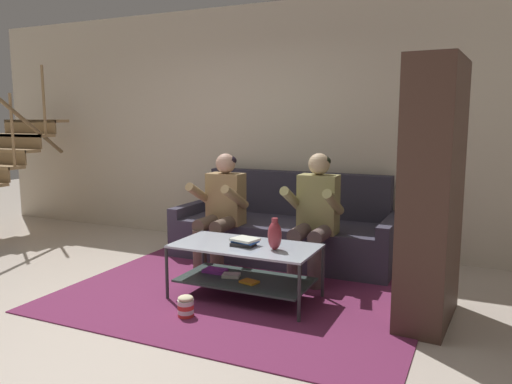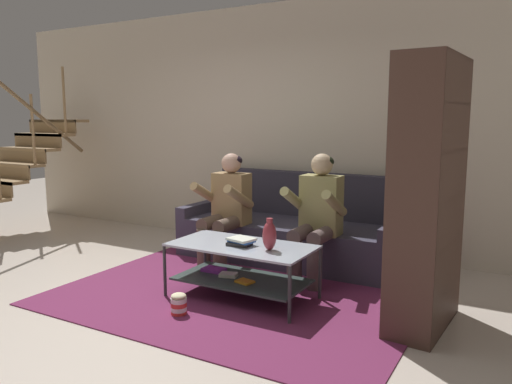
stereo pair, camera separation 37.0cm
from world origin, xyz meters
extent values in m
plane|color=beige|center=(0.00, 0.00, 0.00)|extent=(16.80, 16.80, 0.00)
cube|color=beige|center=(0.00, 2.46, 1.45)|extent=(8.40, 0.12, 2.90)
cube|color=#A28055|center=(-3.26, 1.45, 1.13)|extent=(0.98, 0.26, 0.04)
cube|color=#A28055|center=(-3.26, 1.71, 1.32)|extent=(0.98, 0.26, 0.04)
cube|color=olive|center=(-3.26, 1.59, 1.25)|extent=(0.98, 0.02, 0.19)
cube|color=#A28055|center=(-3.26, 1.97, 1.51)|extent=(0.98, 0.26, 0.04)
cube|color=olive|center=(-3.26, 1.85, 1.44)|extent=(0.98, 0.02, 0.19)
cylinder|color=#A28055|center=(-2.81, 1.20, 1.41)|extent=(0.04, 0.04, 0.90)
cylinder|color=#A28055|center=(-2.81, 1.71, 1.79)|extent=(0.04, 0.04, 0.90)
cylinder|color=brown|center=(-2.81, 1.07, 1.76)|extent=(0.05, 1.83, 1.38)
cube|color=#393546|center=(0.56, 1.84, 0.22)|extent=(2.18, 0.96, 0.43)
cube|color=#302D3C|center=(0.56, 2.23, 0.69)|extent=(2.18, 0.18, 0.50)
cube|color=#393546|center=(-0.59, 1.84, 0.28)|extent=(0.13, 0.96, 0.55)
cube|color=#393546|center=(1.71, 1.84, 0.28)|extent=(0.13, 0.96, 0.55)
cylinder|color=brown|center=(-0.05, 1.05, 0.22)|extent=(0.14, 0.14, 0.43)
cylinder|color=brown|center=(0.15, 1.05, 0.22)|extent=(0.14, 0.14, 0.43)
cylinder|color=brown|center=(-0.05, 1.23, 0.47)|extent=(0.14, 0.42, 0.14)
cylinder|color=brown|center=(0.15, 1.23, 0.47)|extent=(0.14, 0.42, 0.14)
cube|color=#997B50|center=(0.05, 1.44, 0.70)|extent=(0.38, 0.22, 0.54)
cylinder|color=#997B50|center=(-0.16, 1.26, 0.76)|extent=(0.09, 0.49, 0.31)
cylinder|color=#997B50|center=(0.25, 1.26, 0.76)|extent=(0.09, 0.49, 0.31)
sphere|color=tan|center=(0.05, 1.44, 1.08)|extent=(0.21, 0.21, 0.21)
ellipsoid|color=black|center=(0.05, 1.46, 1.11)|extent=(0.21, 0.21, 0.13)
cylinder|color=brown|center=(0.97, 1.05, 0.22)|extent=(0.14, 0.14, 0.43)
cylinder|color=brown|center=(1.17, 1.05, 0.22)|extent=(0.14, 0.14, 0.43)
cylinder|color=brown|center=(0.97, 1.23, 0.47)|extent=(0.14, 0.42, 0.14)
cylinder|color=brown|center=(1.17, 1.23, 0.47)|extent=(0.14, 0.42, 0.14)
cube|color=#8F8752|center=(1.07, 1.44, 0.72)|extent=(0.38, 0.22, 0.58)
cylinder|color=#8F8752|center=(0.87, 1.26, 0.78)|extent=(0.09, 0.49, 0.31)
cylinder|color=#8F8752|center=(1.28, 1.26, 0.78)|extent=(0.09, 0.49, 0.31)
sphere|color=tan|center=(1.07, 1.44, 1.11)|extent=(0.21, 0.21, 0.21)
ellipsoid|color=black|center=(1.07, 1.46, 1.14)|extent=(0.21, 0.21, 0.13)
cube|color=#AFBACA|center=(0.71, 0.55, 0.47)|extent=(1.23, 0.63, 0.02)
cube|color=#303F3B|center=(0.71, 0.55, 0.17)|extent=(1.13, 0.58, 0.02)
cylinder|color=#303334|center=(0.10, 0.25, 0.24)|extent=(0.03, 0.03, 0.48)
cylinder|color=#303334|center=(1.31, 0.25, 0.24)|extent=(0.03, 0.03, 0.48)
cylinder|color=#303334|center=(0.10, 0.85, 0.24)|extent=(0.03, 0.03, 0.48)
cylinder|color=#303334|center=(1.31, 0.85, 0.24)|extent=(0.03, 0.03, 0.48)
cube|color=purple|center=(0.38, 0.61, 0.19)|extent=(0.20, 0.14, 0.03)
cube|color=silver|center=(0.57, 0.54, 0.19)|extent=(0.17, 0.14, 0.03)
cube|color=orange|center=(0.78, 0.47, 0.19)|extent=(0.17, 0.14, 0.02)
cube|color=#6D264C|center=(0.63, 1.10, 0.01)|extent=(3.09, 3.29, 0.01)
cube|color=#825973|center=(0.63, 1.10, 0.01)|extent=(1.70, 1.81, 0.00)
ellipsoid|color=maroon|center=(1.00, 0.51, 0.60)|extent=(0.12, 0.12, 0.24)
cylinder|color=maroon|center=(1.00, 0.51, 0.72)|extent=(0.05, 0.05, 0.05)
cube|color=#292625|center=(0.70, 0.52, 0.49)|extent=(0.20, 0.15, 0.03)
cube|color=#2A59B0|center=(0.72, 0.53, 0.52)|extent=(0.22, 0.16, 0.02)
cube|color=silver|center=(0.72, 0.53, 0.53)|extent=(0.25, 0.22, 0.02)
cube|color=#472F26|center=(2.22, 1.16, 1.00)|extent=(0.35, 0.04, 1.99)
cube|color=#472F26|center=(2.16, 0.31, 1.00)|extent=(0.35, 0.04, 1.99)
cube|color=#472F26|center=(2.35, 0.72, 1.00)|extent=(0.08, 0.87, 1.99)
cube|color=#472F26|center=(2.19, 0.74, 0.01)|extent=(0.41, 0.85, 0.02)
cube|color=#472F26|center=(2.19, 0.74, 0.33)|extent=(0.41, 0.85, 0.02)
cube|color=#472F26|center=(2.19, 0.74, 0.66)|extent=(0.41, 0.85, 0.02)
cube|color=#472F26|center=(2.19, 0.74, 1.00)|extent=(0.41, 0.85, 0.02)
cube|color=#472F26|center=(2.19, 0.74, 1.33)|extent=(0.41, 0.85, 0.02)
cube|color=#472F26|center=(2.19, 0.74, 1.66)|extent=(0.41, 0.85, 0.02)
cube|color=#472F26|center=(2.19, 0.74, 1.98)|extent=(0.41, 0.85, 0.02)
cube|color=#281C2C|center=(2.20, 1.12, 0.13)|extent=(0.29, 0.06, 0.22)
cube|color=#906B4C|center=(2.19, 1.07, 0.15)|extent=(0.28, 0.07, 0.25)
cube|color=silver|center=(2.17, 1.01, 0.15)|extent=(0.25, 0.05, 0.26)
cube|color=#2C8353|center=(2.21, 0.97, 0.13)|extent=(0.32, 0.06, 0.22)
cube|color=teal|center=(2.16, 0.91, 0.16)|extent=(0.25, 0.07, 0.27)
cube|color=gold|center=(2.19, 0.86, 0.11)|extent=(0.30, 0.05, 0.19)
cube|color=gold|center=(2.17, 0.81, 0.13)|extent=(0.27, 0.06, 0.22)
cube|color=teal|center=(2.18, 0.76, 0.14)|extent=(0.30, 0.06, 0.24)
cube|color=gold|center=(2.18, 0.70, 0.15)|extent=(0.31, 0.06, 0.27)
cube|color=#953B95|center=(2.15, 0.66, 0.14)|extent=(0.26, 0.05, 0.24)
cube|color=silver|center=(2.16, 0.62, 0.14)|extent=(0.27, 0.07, 0.25)
cube|color=#9C714F|center=(2.17, 0.56, 0.16)|extent=(0.31, 0.07, 0.27)
cylinder|color=red|center=(0.46, -0.02, 0.02)|extent=(0.13, 0.13, 0.04)
cylinder|color=white|center=(0.46, -0.02, 0.05)|extent=(0.13, 0.13, 0.04)
cylinder|color=red|center=(0.46, -0.02, 0.09)|extent=(0.13, 0.13, 0.04)
cylinder|color=white|center=(0.46, -0.02, 0.12)|extent=(0.13, 0.13, 0.04)
ellipsoid|color=beige|center=(0.46, -0.02, 0.16)|extent=(0.12, 0.12, 0.04)
camera|label=1|loc=(2.53, -3.18, 1.55)|focal=35.00mm
camera|label=2|loc=(2.86, -3.02, 1.55)|focal=35.00mm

